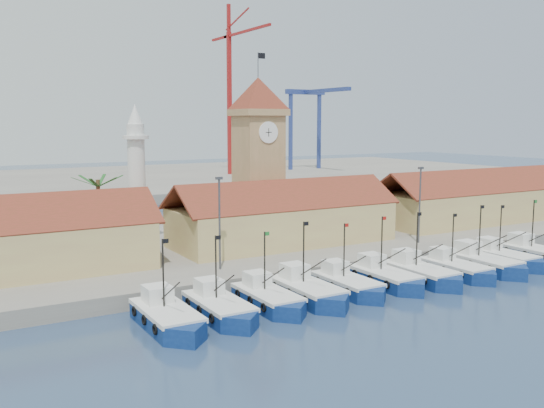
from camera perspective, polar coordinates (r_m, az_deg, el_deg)
ground at (r=56.66m, az=11.68°, el=-8.55°), size 400.00×400.00×0.00m
quay at (r=75.50m, az=-0.54°, el=-3.72°), size 140.00×32.00×1.50m
terminal at (r=155.43m, az=-16.41°, el=1.95°), size 240.00×80.00×2.00m
boat_0 at (r=47.75m, az=-9.74°, el=-10.65°), size 3.50×9.59×7.25m
boat_1 at (r=49.63m, az=-4.83°, el=-9.88°), size 3.40×9.30×7.04m
boat_2 at (r=52.06m, az=-0.24°, el=-9.03°), size 3.30×9.05×6.84m
boat_3 at (r=54.09m, az=3.49°, el=-8.34°), size 3.57×9.78×7.40m
boat_4 at (r=56.82m, az=7.26°, el=-7.66°), size 3.28×8.99×6.81m
boat_5 at (r=59.80m, az=10.75°, el=-6.93°), size 3.42×9.36×7.08m
boat_6 at (r=61.97m, az=13.95°, el=-6.49°), size 3.51×9.62×7.28m
boat_7 at (r=65.13m, az=17.07°, el=-5.96°), size 3.28×8.98×6.80m
boat_8 at (r=68.26m, az=19.42°, el=-5.38°), size 3.57×9.78×7.40m
boat_9 at (r=71.93m, az=21.10°, el=-4.84°), size 3.38×9.25×7.00m
boat_10 at (r=75.45m, az=23.75°, el=-4.38°), size 3.54×9.70×7.34m
hall_center at (r=71.52m, az=1.04°, el=-1.73°), size 27.04×10.13×7.61m
hall_right at (r=92.08m, az=18.34°, el=-0.01°), size 31.20×10.13×7.61m
clock_tower at (r=75.84m, az=-1.30°, el=4.87°), size 5.80×5.80×22.70m
minaret at (r=71.92m, az=-12.62°, el=2.75°), size 3.00×3.00×16.30m
palm_tree at (r=69.04m, az=-15.99°, el=-0.47°), size 5.60×5.03×8.39m
lamp_posts at (r=64.79m, az=5.09°, el=-0.51°), size 80.70×0.25×9.03m
crane_red_right at (r=161.24m, az=-3.85°, el=11.44°), size 1.00×31.51×44.00m
gantry at (r=177.03m, az=3.74°, el=9.08°), size 13.00×22.00×23.20m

